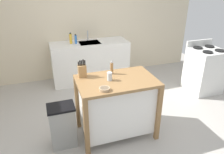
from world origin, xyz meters
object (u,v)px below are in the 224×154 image
object	(u,v)px
trash_bin	(63,126)
bowl_stoneware_deep	(104,89)
pepper_grinder	(112,68)
kitchen_island	(116,104)
drinking_cup	(110,76)
stove	(204,70)
bottle_hand_soap	(76,39)
bottle_dish_soap	(71,39)
knife_block	(82,70)
sink_faucet	(88,36)

from	to	relation	value
trash_bin	bowl_stoneware_deep	bearing A→B (deg)	-23.80
pepper_grinder	kitchen_island	bearing A→B (deg)	-89.31
pepper_grinder	drinking_cup	bearing A→B (deg)	-115.76
kitchen_island	stove	bearing A→B (deg)	18.66
trash_bin	bottle_hand_soap	distance (m)	2.14
pepper_grinder	bottle_hand_soap	xyz separation A→B (m)	(-0.21, 1.75, -0.02)
trash_bin	bottle_dish_soap	bearing A→B (deg)	76.85
knife_block	pepper_grinder	xyz separation A→B (m)	(0.42, -0.04, -0.00)
bowl_stoneware_deep	stove	distance (m)	2.63
knife_block	bottle_dish_soap	xyz separation A→B (m)	(0.11, 1.74, -0.00)
bowl_stoneware_deep	bottle_hand_soap	bearing A→B (deg)	89.28
stove	pepper_grinder	bearing A→B (deg)	-166.44
trash_bin	stove	world-z (taller)	stove
trash_bin	sink_faucet	xyz separation A→B (m)	(0.85, 2.10, 0.67)
bottle_hand_soap	pepper_grinder	bearing A→B (deg)	-82.99
bottle_dish_soap	bottle_hand_soap	bearing A→B (deg)	-19.51
drinking_cup	pepper_grinder	bearing A→B (deg)	64.24
bowl_stoneware_deep	drinking_cup	distance (m)	0.30
bowl_stoneware_deep	knife_block	bearing A→B (deg)	110.00
sink_faucet	stove	xyz separation A→B (m)	(2.08, -1.37, -0.54)
drinking_cup	kitchen_island	bearing A→B (deg)	-8.02
bowl_stoneware_deep	bottle_hand_soap	size ratio (longest dim) A/B	0.68
knife_block	bottle_hand_soap	distance (m)	1.72
trash_bin	sink_faucet	distance (m)	2.36
kitchen_island	sink_faucet	distance (m)	2.15
pepper_grinder	bottle_dish_soap	size ratio (longest dim) A/B	0.85
drinking_cup	pepper_grinder	distance (m)	0.22
kitchen_island	pepper_grinder	xyz separation A→B (m)	(-0.00, 0.21, 0.49)
kitchen_island	stove	distance (m)	2.27
kitchen_island	stove	world-z (taller)	stove
pepper_grinder	bottle_dish_soap	distance (m)	1.81
bottle_hand_soap	stove	xyz separation A→B (m)	(2.37, -1.23, -0.52)
kitchen_island	bottle_dish_soap	xyz separation A→B (m)	(-0.32, 1.99, 0.49)
kitchen_island	bowl_stoneware_deep	world-z (taller)	bowl_stoneware_deep
bowl_stoneware_deep	trash_bin	world-z (taller)	bowl_stoneware_deep
knife_block	sink_faucet	world-z (taller)	knife_block
kitchen_island	drinking_cup	bearing A→B (deg)	171.98
kitchen_island	sink_faucet	size ratio (longest dim) A/B	4.94
kitchen_island	bottle_dish_soap	world-z (taller)	bottle_dish_soap
bottle_hand_soap	kitchen_island	bearing A→B (deg)	-83.65
kitchen_island	bottle_dish_soap	bearing A→B (deg)	99.07
pepper_grinder	bottle_dish_soap	xyz separation A→B (m)	(-0.31, 1.78, -0.00)
knife_block	stove	world-z (taller)	knife_block
drinking_cup	stove	size ratio (longest dim) A/B	0.12
drinking_cup	knife_block	bearing A→B (deg)	144.37
trash_bin	stove	xyz separation A→B (m)	(2.94, 0.73, 0.13)
trash_bin	sink_faucet	world-z (taller)	sink_faucet
bowl_stoneware_deep	bottle_hand_soap	world-z (taller)	bottle_hand_soap
knife_block	bowl_stoneware_deep	bearing A→B (deg)	-70.00
pepper_grinder	bottle_dish_soap	world-z (taller)	bottle_dish_soap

